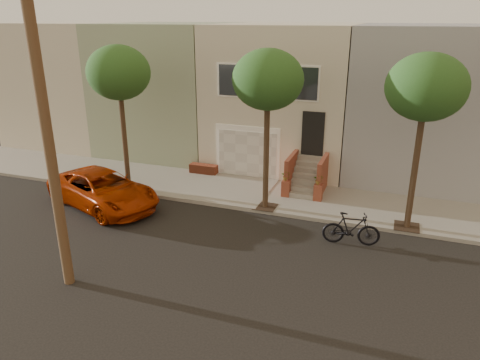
% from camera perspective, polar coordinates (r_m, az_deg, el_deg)
% --- Properties ---
extents(ground, '(90.00, 90.00, 0.00)m').
position_cam_1_polar(ground, '(15.62, -4.56, -8.79)').
color(ground, black).
rests_on(ground, ground).
extents(sidewalk, '(40.00, 3.70, 0.15)m').
position_cam_1_polar(sidewalk, '(20.11, 1.67, -1.66)').
color(sidewalk, gray).
rests_on(sidewalk, ground).
extents(house_row, '(33.10, 11.70, 7.00)m').
position_cam_1_polar(house_row, '(24.60, 6.09, 10.92)').
color(house_row, beige).
rests_on(house_row, sidewalk).
extents(tree_left, '(2.70, 2.57, 6.30)m').
position_cam_1_polar(tree_left, '(19.95, -15.15, 12.90)').
color(tree_left, '#2D2116').
rests_on(tree_left, sidewalk).
extents(tree_mid, '(2.70, 2.57, 6.30)m').
position_cam_1_polar(tree_mid, '(17.14, 3.54, 12.45)').
color(tree_mid, '#2D2116').
rests_on(tree_mid, sidewalk).
extents(tree_right, '(2.70, 2.57, 6.30)m').
position_cam_1_polar(tree_right, '(16.48, 22.54, 10.68)').
color(tree_right, '#2D2116').
rests_on(tree_right, sidewalk).
extents(pickup_truck, '(5.85, 4.15, 1.48)m').
position_cam_1_polar(pickup_truck, '(19.52, -16.99, -1.16)').
color(pickup_truck, '#A12800').
rests_on(pickup_truck, ground).
extents(motorcycle, '(2.04, 0.86, 1.19)m').
position_cam_1_polar(motorcycle, '(16.13, 13.93, -6.02)').
color(motorcycle, black).
rests_on(motorcycle, ground).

